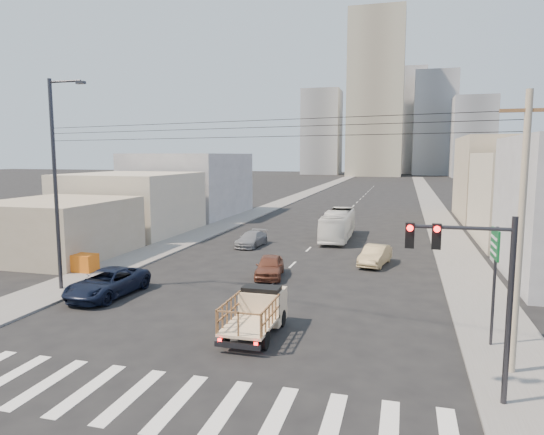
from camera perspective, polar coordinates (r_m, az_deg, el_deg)
The scene contains 26 objects.
ground at distance 22.06m, azimuth -6.01°, elevation -13.43°, with size 420.00×420.00×0.00m, color black.
sidewalk_left at distance 91.58m, azimuth 3.12°, elevation 2.49°, with size 3.50×180.00×0.12m, color slate.
sidewalk_right at distance 89.61m, azimuth 17.98°, elevation 2.03°, with size 3.50×180.00×0.12m, color slate.
crosswalk at distance 17.09m, azimuth -13.76°, elevation -20.05°, with size 18.59×3.80×0.01m.
lane_dashes at distance 72.99m, azimuth 9.31°, elevation 1.12°, with size 0.15×104.00×0.01m.
flatbed_pickup at distance 21.60m, azimuth -1.89°, elevation -10.77°, with size 1.95×4.41×1.90m.
navy_pickup at distance 28.66m, azimuth -18.80°, elevation -7.30°, with size 2.50×5.43×1.51m, color black.
city_bus at distance 45.69m, azimuth 7.75°, elevation -0.85°, with size 2.26×9.67×2.69m, color white.
sedan_brown at distance 31.32m, azimuth -0.28°, elevation -5.77°, with size 1.66×4.11×1.40m, color brown.
sedan_tan at distance 35.44m, azimuth 12.04°, elevation -4.37°, with size 1.50×4.29×1.41m, color tan.
sedan_grey at distance 41.80m, azimuth -2.43°, elevation -2.54°, with size 1.77×4.35×1.26m, color gray.
traffic_signal at distance 16.25m, azimuth 22.75°, elevation -6.51°, with size 3.23×0.35×6.00m.
green_sign at distance 21.37m, azimuth 24.73°, elevation -4.30°, with size 0.18×1.60×5.00m.
utility_pole at distance 18.77m, azimuth 27.20°, elevation -1.51°, with size 1.80×0.24×10.00m.
streetlamp_left at distance 30.00m, azimuth -24.01°, elevation 4.09°, with size 2.36×0.25×12.00m.
overhead_wires at distance 22.06m, azimuth -4.89°, elevation 10.33°, with size 23.01×5.02×0.72m.
crate_stack at distance 34.83m, azimuth -21.40°, elevation -4.96°, with size 1.80×1.20×1.14m.
bldg_right_far at distance 64.44m, azimuth 26.52°, elevation 4.08°, with size 12.00×16.00×10.00m, color tan.
bldg_left_near at distance 40.73m, azimuth -23.78°, elevation -1.19°, with size 9.00×10.00×4.40m, color tan.
bldg_left_mid at distance 50.94m, azimuth -16.20°, elevation 1.64°, with size 11.00×12.00×6.00m, color beige.
bldg_left_far at distance 64.29m, azimuth -9.61°, elevation 3.85°, with size 12.00×16.00×8.00m, color #959597.
high_rise_tower at distance 190.82m, azimuth 12.14°, elevation 13.87°, with size 20.00×20.00×60.00m, color gray.
midrise_ne at distance 204.80m, azimuth 18.57°, elevation 10.39°, with size 16.00×16.00×40.00m, color gray.
midrise_nw at distance 202.20m, azimuth 5.88°, elevation 9.92°, with size 15.00×15.00×34.00m, color gray.
midrise_back at distance 219.64m, azimuth 15.20°, elevation 10.81°, with size 18.00×18.00×44.00m, color #959597.
midrise_east at distance 185.63m, azimuth 22.57°, elevation 8.71°, with size 14.00×14.00×28.00m, color gray.
Camera 1 is at (7.60, -19.17, 7.81)m, focal length 32.00 mm.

